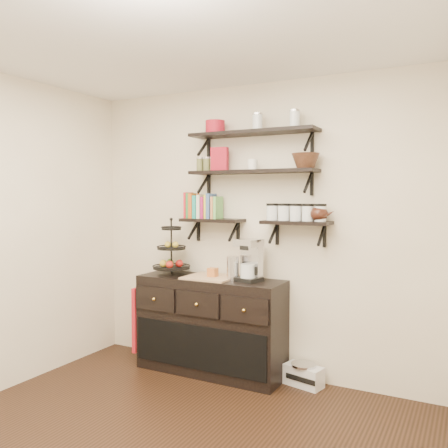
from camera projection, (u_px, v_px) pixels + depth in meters
ceiling at (140, 22)px, 2.81m from camera, size 3.50×3.50×0.02m
back_wall at (258, 230)px, 4.43m from camera, size 3.50×0.02×2.70m
shelf_top at (252, 133)px, 4.26m from camera, size 1.20×0.27×0.23m
shelf_mid at (252, 172)px, 4.28m from camera, size 1.20×0.27×0.23m
shelf_low_left at (213, 221)px, 4.52m from camera, size 0.60×0.25×0.23m
shelf_low_right at (297, 223)px, 4.13m from camera, size 0.60×0.25×0.23m
cookbooks at (205, 207)px, 4.55m from camera, size 0.36×0.15×0.26m
glass_canisters at (296, 213)px, 4.13m from camera, size 0.54×0.10×0.13m
sideboard at (211, 325)px, 4.46m from camera, size 1.40×0.50×0.92m
fruit_stand at (172, 256)px, 4.62m from camera, size 0.36×0.36×0.53m
candle at (213, 272)px, 4.42m from camera, size 0.08×0.08×0.08m
coffee_maker at (250, 261)px, 4.26m from camera, size 0.25×0.25×0.38m
thermal_carafe at (233, 268)px, 4.29m from camera, size 0.11×0.11×0.22m
apron at (142, 318)px, 4.71m from camera, size 0.04×0.27×0.63m
radio at (304, 375)px, 4.15m from camera, size 0.36×0.27×0.20m
recipe_box at (220, 159)px, 4.43m from camera, size 0.17×0.08×0.22m
walnut_bowl at (306, 161)px, 4.04m from camera, size 0.24×0.24×0.13m
ramekins at (253, 165)px, 4.28m from camera, size 0.09×0.09×0.10m
teapot at (319, 212)px, 4.03m from camera, size 0.23×0.20×0.15m
red_pot at (215, 127)px, 4.43m from camera, size 0.18×0.18×0.12m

